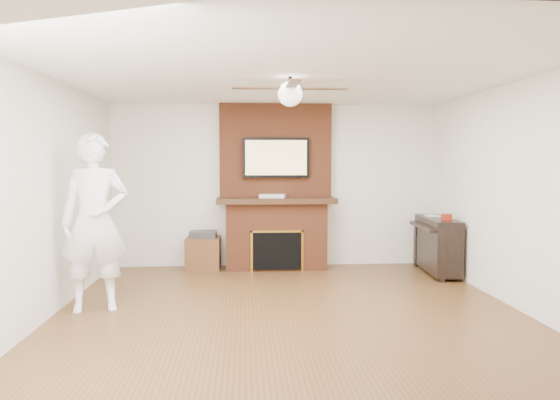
{
  "coord_description": "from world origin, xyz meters",
  "views": [
    {
      "loc": [
        -0.49,
        -5.71,
        1.62
      ],
      "look_at": [
        -0.05,
        0.9,
        1.15
      ],
      "focal_mm": 35.0,
      "sensor_mm": 36.0,
      "label": 1
    }
  ],
  "objects": [
    {
      "name": "person",
      "position": [
        -2.1,
        0.28,
        0.97
      ],
      "size": [
        0.8,
        0.63,
        1.93
      ],
      "primitive_type": "imported",
      "rotation": [
        0.0,
        0.0,
        0.24
      ],
      "color": "white",
      "rests_on": "ground"
    },
    {
      "name": "candle_cream",
      "position": [
        0.12,
        2.34,
        0.06
      ],
      "size": [
        0.07,
        0.07,
        0.11
      ],
      "primitive_type": "cylinder",
      "color": "beige",
      "rests_on": "ground"
    },
    {
      "name": "candle_blue",
      "position": [
        0.25,
        2.36,
        0.04
      ],
      "size": [
        0.07,
        0.07,
        0.08
      ],
      "primitive_type": "cylinder",
      "color": "navy",
      "rests_on": "ground"
    },
    {
      "name": "candle_green",
      "position": [
        0.07,
        2.38,
        0.04
      ],
      "size": [
        0.08,
        0.08,
        0.09
      ],
      "primitive_type": "cylinder",
      "color": "#396F2C",
      "rests_on": "ground"
    },
    {
      "name": "cable_box",
      "position": [
        -0.05,
        2.45,
        1.11
      ],
      "size": [
        0.42,
        0.3,
        0.05
      ],
      "primitive_type": "cube",
      "rotation": [
        0.0,
        0.0,
        -0.25
      ],
      "color": "silver",
      "rests_on": "fireplace"
    },
    {
      "name": "ceiling_fan",
      "position": [
        -0.0,
        0.0,
        2.33
      ],
      "size": [
        1.21,
        1.21,
        0.31
      ],
      "color": "black",
      "rests_on": "room_shell"
    },
    {
      "name": "fireplace",
      "position": [
        0.0,
        2.55,
        1.0
      ],
      "size": [
        1.78,
        0.64,
        2.5
      ],
      "color": "brown",
      "rests_on": "ground"
    },
    {
      "name": "candle_orange",
      "position": [
        -0.22,
        2.35,
        0.06
      ],
      "size": [
        0.08,
        0.08,
        0.11
      ],
      "primitive_type": "cylinder",
      "color": "orange",
      "rests_on": "ground"
    },
    {
      "name": "tv",
      "position": [
        0.0,
        2.5,
        1.68
      ],
      "size": [
        1.0,
        0.08,
        0.6
      ],
      "color": "black",
      "rests_on": "fireplace"
    },
    {
      "name": "piano",
      "position": [
        2.3,
        1.94,
        0.43
      ],
      "size": [
        0.53,
        1.26,
        0.9
      ],
      "rotation": [
        0.0,
        0.0,
        -0.07
      ],
      "color": "black",
      "rests_on": "ground"
    },
    {
      "name": "side_table",
      "position": [
        -1.1,
        2.48,
        0.27
      ],
      "size": [
        0.51,
        0.51,
        0.58
      ],
      "rotation": [
        0.0,
        0.0,
        -0.02
      ],
      "color": "#522F17",
      "rests_on": "ground"
    },
    {
      "name": "room_shell",
      "position": [
        0.0,
        0.0,
        1.25
      ],
      "size": [
        5.36,
        5.86,
        2.86
      ],
      "color": "#523318",
      "rests_on": "ground"
    }
  ]
}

